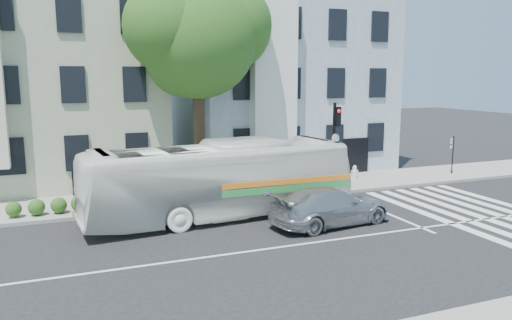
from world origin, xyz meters
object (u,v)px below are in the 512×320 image
bus (221,180)px  fire_hydrant (355,171)px  sedan (330,206)px  traffic_signal (335,136)px

bus → fire_hydrant: bearing=-70.1°
sedan → fire_hydrant: (5.56, 6.95, -0.23)m
traffic_signal → fire_hydrant: (2.94, 2.74, -2.42)m
sedan → fire_hydrant: bearing=-46.7°
fire_hydrant → traffic_signal: bearing=-137.0°
sedan → traffic_signal: bearing=-40.0°
sedan → traffic_signal: traffic_signal is taller
bus → traffic_signal: traffic_signal is taller
bus → fire_hydrant: size_ratio=16.24×
fire_hydrant → bus: bearing=-154.7°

